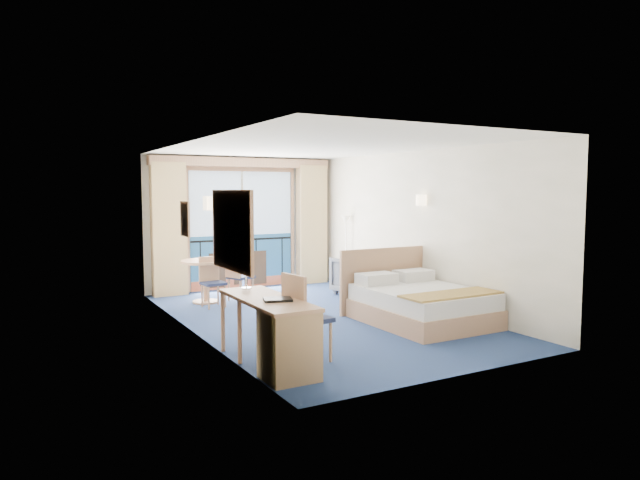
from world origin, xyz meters
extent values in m
plane|color=navy|center=(0.00, 0.00, 0.00)|extent=(6.50, 6.50, 0.00)
cube|color=beige|center=(0.00, 3.26, 1.35)|extent=(4.00, 0.02, 2.70)
cube|color=beige|center=(0.00, -3.26, 1.35)|extent=(4.00, 0.02, 2.70)
cube|color=beige|center=(-2.01, 0.00, 1.35)|extent=(0.02, 6.50, 2.70)
cube|color=beige|center=(2.01, 0.00, 1.35)|extent=(0.02, 6.50, 2.70)
cube|color=white|center=(0.00, 0.00, 2.71)|extent=(4.00, 6.50, 0.02)
cube|color=navy|center=(0.00, 3.22, 0.56)|extent=(2.20, 0.02, 1.08)
cube|color=#A5BED9|center=(0.00, 3.22, 1.76)|extent=(2.20, 0.02, 1.32)
cube|color=#9D4930|center=(0.00, 3.22, 0.10)|extent=(2.20, 0.02, 0.20)
cube|color=black|center=(0.00, 3.22, 1.00)|extent=(2.20, 0.02, 0.04)
cube|color=tan|center=(0.00, 3.21, 2.46)|extent=(2.36, 0.03, 0.12)
cube|color=tan|center=(-1.15, 3.21, 1.20)|extent=(0.06, 0.03, 2.40)
cube|color=tan|center=(1.15, 3.21, 1.20)|extent=(0.06, 0.03, 2.40)
cube|color=silver|center=(0.00, 3.21, 1.20)|extent=(0.05, 0.02, 2.40)
cube|color=#3B281A|center=(0.35, 3.21, 0.40)|extent=(0.35, 0.02, 0.70)
cube|color=#3B281A|center=(-0.55, 3.21, 0.40)|extent=(0.35, 0.02, 0.70)
cube|color=#3B281A|center=(-0.05, 3.21, 0.30)|extent=(0.30, 0.02, 0.45)
cube|color=black|center=(-0.90, 3.22, 0.55)|extent=(0.02, 0.01, 0.90)
cube|color=black|center=(-0.30, 3.22, 0.55)|extent=(0.03, 0.01, 0.90)
cube|color=black|center=(0.30, 3.22, 0.55)|extent=(0.03, 0.01, 0.90)
cube|color=black|center=(0.90, 3.22, 0.55)|extent=(0.02, 0.01, 0.90)
cube|color=tan|center=(-1.55, 3.07, 1.28)|extent=(0.65, 0.22, 2.55)
cube|color=tan|center=(1.55, 3.07, 1.28)|extent=(0.65, 0.22, 2.55)
cube|color=tan|center=(0.00, 3.10, 2.58)|extent=(3.80, 0.25, 0.18)
cube|color=tan|center=(-1.98, -1.50, 1.55)|extent=(0.04, 1.25, 0.95)
cube|color=silver|center=(-1.95, -1.50, 1.55)|extent=(0.01, 1.12, 0.82)
cube|color=tan|center=(-1.98, 0.45, 1.60)|extent=(0.03, 0.42, 0.52)
cube|color=gray|center=(-1.96, 0.45, 1.60)|extent=(0.01, 0.34, 0.44)
cylinder|color=#FFE1B2|center=(-1.94, -0.60, 1.85)|extent=(0.18, 0.18, 0.18)
cylinder|color=#FFE1B2|center=(1.94, -0.15, 1.85)|extent=(0.18, 0.18, 0.18)
cube|color=tan|center=(1.21, -1.12, 0.15)|extent=(1.55, 1.93, 0.29)
cube|color=silver|center=(1.21, -1.12, 0.41)|extent=(1.49, 1.88, 0.24)
cube|color=#AB8C42|center=(1.21, -1.75, 0.55)|extent=(1.53, 0.53, 0.03)
cube|color=silver|center=(0.84, -0.43, 0.62)|extent=(0.60, 0.39, 0.17)
cube|color=silver|center=(1.57, -0.43, 0.62)|extent=(0.60, 0.39, 0.17)
cube|color=tan|center=(1.21, -0.11, 0.53)|extent=(1.69, 0.06, 1.06)
cube|color=tan|center=(1.79, 0.20, 0.25)|extent=(0.39, 0.37, 0.51)
cube|color=white|center=(1.76, 0.18, 0.55)|extent=(0.22, 0.18, 0.08)
imported|color=#444953|center=(1.65, 1.37, 0.37)|extent=(0.95, 0.97, 0.74)
cylinder|color=silver|center=(1.88, 2.19, 0.01)|extent=(0.21, 0.21, 0.03)
cylinder|color=silver|center=(1.88, 2.19, 0.71)|extent=(0.02, 0.02, 1.42)
cone|color=beige|center=(1.88, 2.19, 1.42)|extent=(0.19, 0.19, 0.17)
cube|color=tan|center=(-1.70, -1.88, 0.77)|extent=(0.58, 1.68, 0.04)
cube|color=tan|center=(-1.70, -2.46, 0.37)|extent=(0.55, 0.50, 0.75)
cylinder|color=tan|center=(-1.96, -1.67, 0.37)|extent=(0.05, 0.05, 0.75)
cylinder|color=tan|center=(-1.44, -1.67, 0.37)|extent=(0.05, 0.05, 0.75)
cylinder|color=tan|center=(-1.96, -1.09, 0.37)|extent=(0.05, 0.05, 0.75)
cylinder|color=tan|center=(-1.44, -1.09, 0.37)|extent=(0.05, 0.05, 0.75)
cube|color=#1C2442|center=(-1.21, -1.98, 0.51)|extent=(0.52, 0.52, 0.05)
cube|color=tan|center=(-1.42, -2.01, 0.79)|extent=(0.11, 0.45, 0.54)
cylinder|color=tan|center=(-1.00, -2.13, 0.24)|extent=(0.04, 0.04, 0.48)
cylinder|color=tan|center=(-1.06, -1.77, 0.24)|extent=(0.04, 0.04, 0.48)
cylinder|color=tan|center=(-1.36, -2.19, 0.24)|extent=(0.04, 0.04, 0.48)
cylinder|color=tan|center=(-1.42, -1.83, 0.24)|extent=(0.04, 0.04, 0.48)
cube|color=black|center=(-1.67, -2.10, 0.80)|extent=(0.36, 0.31, 0.03)
cylinder|color=silver|center=(-1.73, -1.33, 0.82)|extent=(0.12, 0.12, 0.02)
cylinder|color=silver|center=(-1.73, -1.33, 1.02)|extent=(0.02, 0.02, 0.41)
cone|color=beige|center=(-1.73, -1.33, 1.22)|extent=(0.11, 0.11, 0.10)
cylinder|color=tan|center=(-1.17, 2.05, 0.75)|extent=(0.85, 0.85, 0.04)
cylinder|color=tan|center=(-1.17, 2.05, 0.37)|extent=(0.09, 0.09, 0.75)
cylinder|color=tan|center=(-1.17, 2.05, 0.02)|extent=(0.47, 0.47, 0.03)
cube|color=#1C2442|center=(-0.55, 1.91, 0.43)|extent=(0.50, 0.50, 0.05)
cube|color=tan|center=(-0.72, 1.85, 0.67)|extent=(0.18, 0.37, 0.46)
cylinder|color=tan|center=(-0.35, 1.83, 0.21)|extent=(0.03, 0.03, 0.42)
cylinder|color=tan|center=(-0.46, 2.12, 0.21)|extent=(0.03, 0.03, 0.42)
cylinder|color=tan|center=(-0.64, 1.71, 0.21)|extent=(0.03, 0.03, 0.42)
cylinder|color=tan|center=(-0.75, 2.00, 0.21)|extent=(0.03, 0.03, 0.42)
cube|color=#1C2442|center=(-1.18, 1.59, 0.41)|extent=(0.40, 0.40, 0.04)
cube|color=tan|center=(-1.19, 1.77, 0.64)|extent=(0.37, 0.07, 0.44)
cylinder|color=tan|center=(-1.32, 1.43, 0.20)|extent=(0.03, 0.03, 0.40)
cylinder|color=tan|center=(-1.02, 1.46, 0.20)|extent=(0.03, 0.03, 0.40)
cylinder|color=tan|center=(-1.34, 1.73, 0.20)|extent=(0.03, 0.03, 0.40)
cylinder|color=tan|center=(-1.04, 1.76, 0.20)|extent=(0.03, 0.03, 0.40)
camera|label=1|loc=(-4.31, -7.81, 2.02)|focal=32.00mm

